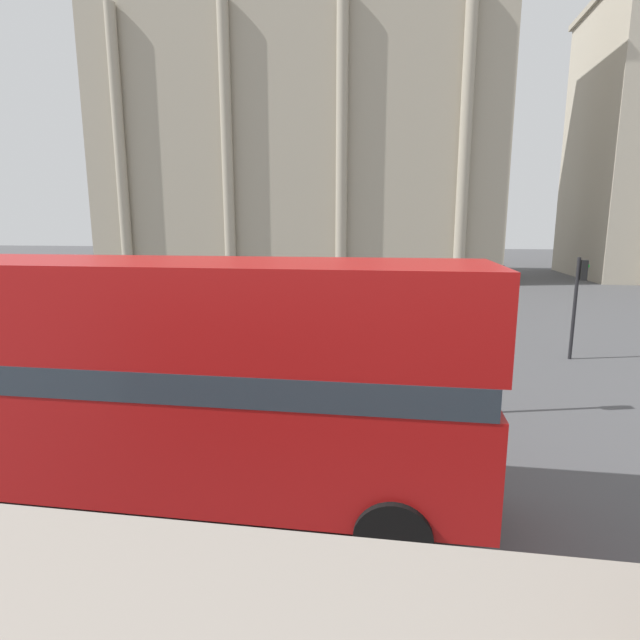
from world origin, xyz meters
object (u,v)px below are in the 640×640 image
at_px(traffic_light_near, 502,318).
at_px(double_decker_bus, 143,372).
at_px(pedestrian_white, 392,303).
at_px(traffic_light_mid, 578,293).
at_px(plaza_building_left, 297,128).

bearing_deg(traffic_light_near, double_decker_bus, -141.99).
distance_m(traffic_light_near, pedestrian_white, 11.75).
height_order(double_decker_bus, traffic_light_near, double_decker_bus).
distance_m(traffic_light_mid, pedestrian_white, 8.61).
xyz_separation_m(plaza_building_left, traffic_light_near, (11.67, -33.08, -10.64)).
xyz_separation_m(traffic_light_mid, pedestrian_white, (-6.48, 5.49, -1.38)).
bearing_deg(double_decker_bus, traffic_light_mid, 45.97).
height_order(double_decker_bus, plaza_building_left, plaza_building_left).
height_order(traffic_light_near, pedestrian_white, traffic_light_near).
bearing_deg(traffic_light_near, traffic_light_mid, 57.49).
bearing_deg(traffic_light_near, plaza_building_left, 109.43).
height_order(plaza_building_left, traffic_light_mid, plaza_building_left).
bearing_deg(traffic_light_mid, double_decker_bus, -133.27).
bearing_deg(traffic_light_mid, plaza_building_left, 119.46).
bearing_deg(pedestrian_white, traffic_light_near, 37.71).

